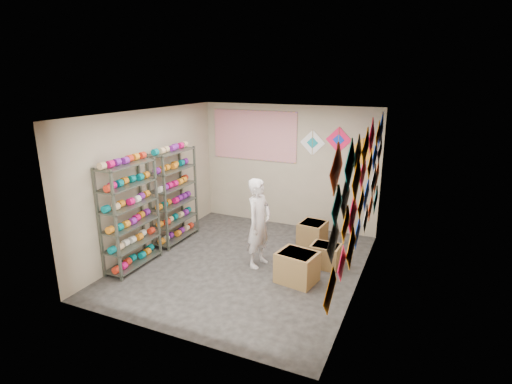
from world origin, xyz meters
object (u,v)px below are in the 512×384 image
at_px(carton_c, 312,233).
at_px(shopkeeper, 259,223).
at_px(shelf_rack_back, 174,196).
at_px(carton_b, 325,256).
at_px(carton_a, 297,267).
at_px(shelf_rack_front, 130,216).

bearing_deg(carton_c, shopkeeper, -110.24).
bearing_deg(carton_c, shelf_rack_back, -154.72).
bearing_deg(carton_b, carton_a, -109.28).
bearing_deg(shelf_rack_back, carton_c, 19.39).
height_order(carton_a, carton_c, carton_a).
bearing_deg(shelf_rack_front, carton_b, 23.84).
height_order(shelf_rack_front, carton_a, shelf_rack_front).
bearing_deg(shelf_rack_front, shelf_rack_back, 90.00).
xyz_separation_m(shelf_rack_front, carton_a, (2.84, 0.65, -0.69)).
relative_size(shelf_rack_front, shelf_rack_back, 1.00).
height_order(carton_a, carton_b, carton_a).
relative_size(shelf_rack_back, shopkeeper, 1.19).
relative_size(shelf_rack_front, carton_c, 3.56).
height_order(shopkeeper, carton_c, shopkeeper).
bearing_deg(carton_a, shopkeeper, 169.34).
distance_m(shelf_rack_back, carton_b, 3.22).
bearing_deg(shelf_rack_back, carton_a, -12.87).
height_order(shelf_rack_back, carton_a, shelf_rack_back).
bearing_deg(carton_b, shelf_rack_front, -153.81).
relative_size(shopkeeper, carton_a, 2.60).
distance_m(shelf_rack_back, carton_c, 2.89).
height_order(shelf_rack_front, shelf_rack_back, same).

